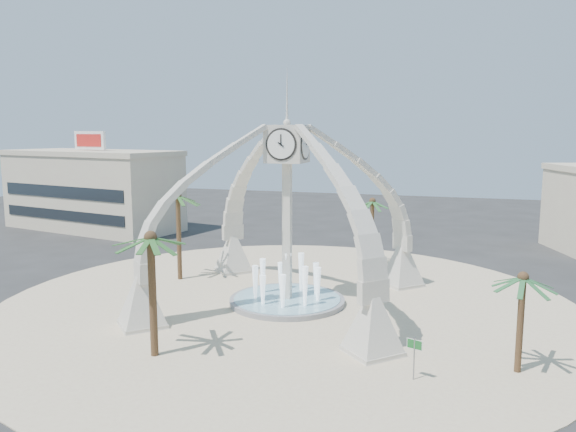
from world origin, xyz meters
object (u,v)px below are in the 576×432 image
(palm_west, at_px, (178,197))
(street_sign, at_px, (414,350))
(clock_tower, at_px, (287,212))
(palm_north, at_px, (372,202))
(palm_east, at_px, (523,279))
(fountain, at_px, (287,300))
(palm_south, at_px, (151,239))

(palm_west, xyz_separation_m, street_sign, (19.71, -13.27, -5.16))
(clock_tower, relative_size, palm_west, 2.37)
(palm_north, xyz_separation_m, street_sign, (5.70, -22.50, -4.19))
(clock_tower, distance_m, palm_east, 16.16)
(clock_tower, relative_size, palm_north, 2.75)
(palm_east, xyz_separation_m, palm_north, (-10.54, 20.02, 0.93))
(palm_east, relative_size, street_sign, 2.53)
(palm_west, bearing_deg, palm_east, -23.72)
(fountain, height_order, palm_east, palm_east)
(clock_tower, bearing_deg, palm_east, -26.89)
(palm_west, bearing_deg, clock_tower, -19.01)
(palm_west, height_order, palm_north, palm_west)
(palm_north, distance_m, street_sign, 23.58)
(fountain, bearing_deg, street_sign, -45.78)
(palm_north, bearing_deg, fountain, -106.56)
(palm_south, bearing_deg, palm_east, 11.16)
(palm_north, relative_size, palm_south, 0.90)
(clock_tower, height_order, palm_north, clock_tower)
(clock_tower, height_order, palm_south, clock_tower)
(clock_tower, distance_m, palm_north, 13.32)
(street_sign, bearing_deg, palm_west, 166.56)
(fountain, bearing_deg, palm_south, -109.98)
(palm_east, bearing_deg, palm_north, 117.78)
(fountain, distance_m, palm_north, 14.38)
(palm_north, bearing_deg, palm_west, -146.63)
(palm_east, bearing_deg, palm_west, 156.28)
(clock_tower, distance_m, street_sign, 14.47)
(fountain, xyz_separation_m, palm_east, (14.33, -7.27, 4.53))
(palm_east, height_order, palm_north, palm_north)
(street_sign, bearing_deg, clock_tower, 154.74)
(street_sign, bearing_deg, fountain, 154.74)
(palm_south, relative_size, street_sign, 3.33)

